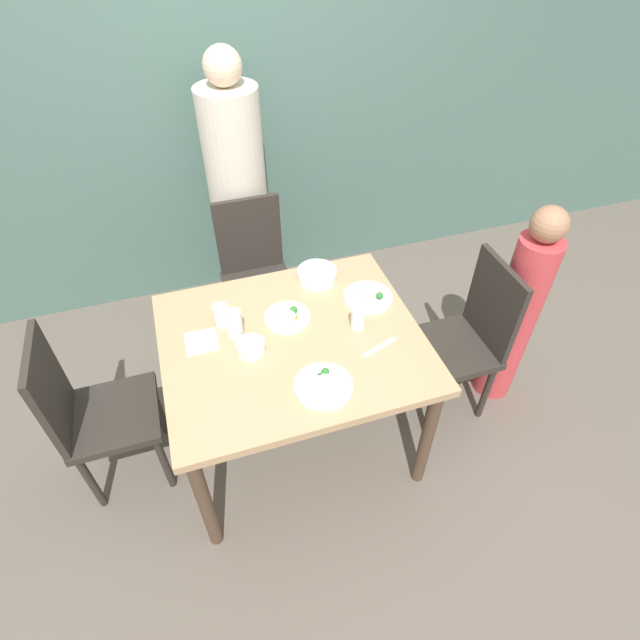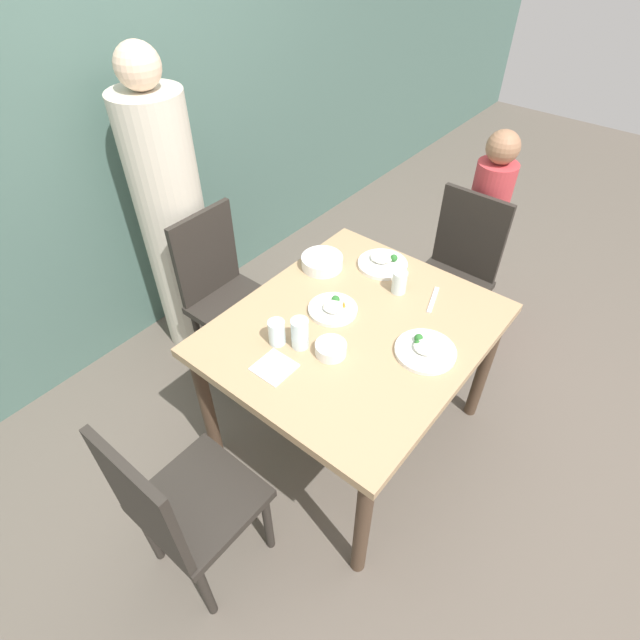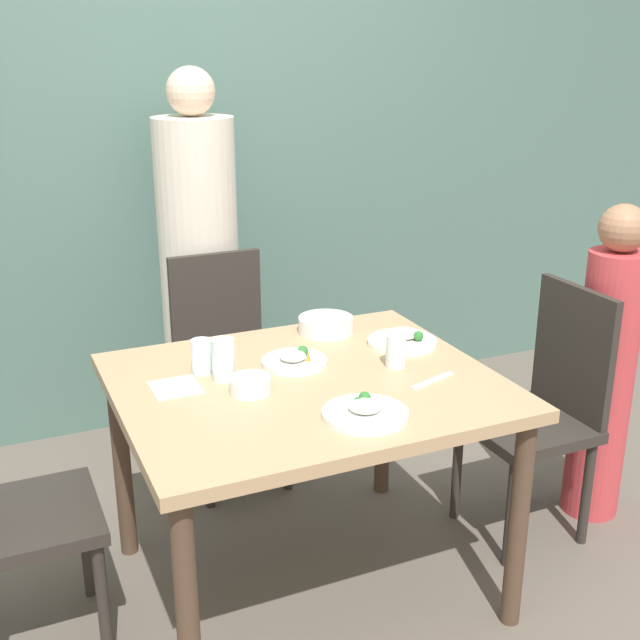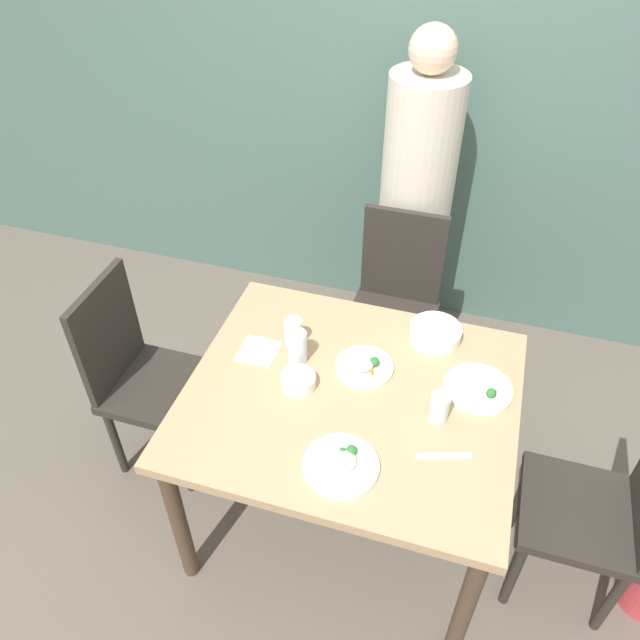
% 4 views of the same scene
% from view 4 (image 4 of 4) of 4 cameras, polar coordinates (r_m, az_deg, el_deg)
% --- Properties ---
extents(ground_plane, '(10.00, 10.00, 0.00)m').
position_cam_4_polar(ground_plane, '(2.78, 2.31, -17.04)').
color(ground_plane, '#60564C').
extents(wall_back, '(10.00, 0.06, 2.70)m').
position_cam_4_polar(wall_back, '(3.09, 10.86, 21.53)').
color(wall_back, '#4C6B60').
rests_on(wall_back, ground_plane).
extents(dining_table, '(1.14, 0.98, 0.75)m').
position_cam_4_polar(dining_table, '(2.25, 2.76, -8.29)').
color(dining_table, tan).
rests_on(dining_table, ground_plane).
extents(chair_adult_spot, '(0.40, 0.40, 0.92)m').
position_cam_4_polar(chair_adult_spot, '(2.94, 6.91, 1.57)').
color(chair_adult_spot, '#2D2823').
rests_on(chair_adult_spot, ground_plane).
extents(chair_child_spot, '(0.40, 0.40, 0.92)m').
position_cam_4_polar(chair_child_spot, '(2.41, 24.71, -15.32)').
color(chair_child_spot, '#2D2823').
rests_on(chair_child_spot, ground_plane).
extents(chair_empty_left, '(0.40, 0.40, 0.92)m').
position_cam_4_polar(chair_empty_left, '(2.70, -16.02, -4.64)').
color(chair_empty_left, '#2D2823').
rests_on(chair_empty_left, ground_plane).
extents(person_adult, '(0.34, 0.34, 1.64)m').
position_cam_4_polar(person_adult, '(3.06, 8.62, 9.21)').
color(person_adult, beige).
rests_on(person_adult, ground_plane).
extents(bowl_curry, '(0.20, 0.20, 0.06)m').
position_cam_4_polar(bowl_curry, '(2.39, 10.49, -1.16)').
color(bowl_curry, white).
rests_on(bowl_curry, dining_table).
extents(plate_rice_adult, '(0.24, 0.24, 0.05)m').
position_cam_4_polar(plate_rice_adult, '(2.25, 14.44, -5.95)').
color(plate_rice_adult, white).
rests_on(plate_rice_adult, dining_table).
extents(plate_rice_child, '(0.21, 0.21, 0.05)m').
position_cam_4_polar(plate_rice_child, '(2.25, 4.06, -4.24)').
color(plate_rice_child, white).
rests_on(plate_rice_child, dining_table).
extents(plate_noodles, '(0.24, 0.24, 0.05)m').
position_cam_4_polar(plate_noodles, '(1.98, 1.95, -13.04)').
color(plate_noodles, white).
rests_on(plate_noodles, dining_table).
extents(bowl_rice_small, '(0.12, 0.12, 0.05)m').
position_cam_4_polar(bowl_rice_small, '(2.19, -2.01, -5.57)').
color(bowl_rice_small, white).
rests_on(bowl_rice_small, dining_table).
extents(glass_water_tall, '(0.07, 0.07, 0.11)m').
position_cam_4_polar(glass_water_tall, '(2.11, 10.86, -7.82)').
color(glass_water_tall, silver).
rests_on(glass_water_tall, dining_table).
extents(glass_water_short, '(0.07, 0.07, 0.13)m').
position_cam_4_polar(glass_water_short, '(2.25, -2.10, -2.48)').
color(glass_water_short, silver).
rests_on(glass_water_short, dining_table).
extents(glass_water_center, '(0.07, 0.07, 0.11)m').
position_cam_4_polar(glass_water_center, '(2.32, -2.45, -1.12)').
color(glass_water_center, silver).
rests_on(glass_water_center, dining_table).
extents(napkin_folded, '(0.14, 0.14, 0.01)m').
position_cam_4_polar(napkin_folded, '(2.33, -5.63, -2.84)').
color(napkin_folded, white).
rests_on(napkin_folded, dining_table).
extents(fork_steel, '(0.18, 0.07, 0.01)m').
position_cam_4_polar(fork_steel, '(2.05, 11.25, -12.10)').
color(fork_steel, silver).
rests_on(fork_steel, dining_table).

